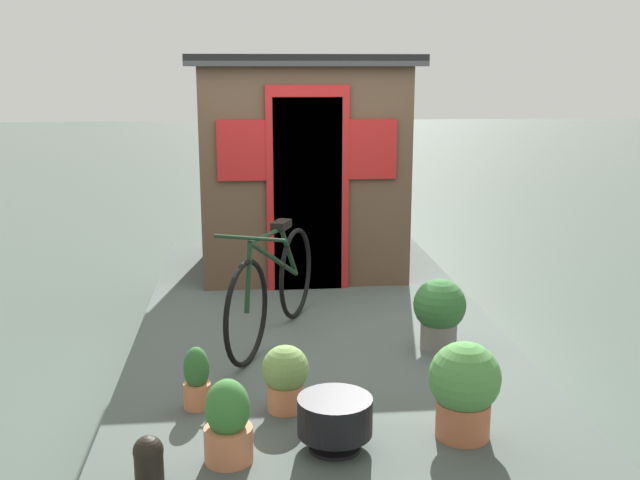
# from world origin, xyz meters

# --- Properties ---
(ground_plane) EXTENTS (60.00, 60.00, 0.00)m
(ground_plane) POSITION_xyz_m (0.00, 0.00, 0.00)
(ground_plane) COLOR #47564C
(houseboat_deck) EXTENTS (5.68, 2.75, 0.50)m
(houseboat_deck) POSITION_xyz_m (0.00, 0.00, 0.25)
(houseboat_deck) COLOR #424C47
(houseboat_deck) RESTS_ON ground_plane
(houseboat_cabin) EXTENTS (1.86, 2.06, 2.05)m
(houseboat_cabin) POSITION_xyz_m (1.73, 0.00, 1.54)
(houseboat_cabin) COLOR #4C3828
(houseboat_cabin) RESTS_ON houseboat_deck
(bicycle) EXTENTS (1.63, 0.75, 0.86)m
(bicycle) POSITION_xyz_m (-0.35, 0.36, 0.90)
(bicycle) COLOR black
(bicycle) RESTS_ON houseboat_deck
(potted_plant_basil) EXTENTS (0.27, 0.27, 0.39)m
(potted_plant_basil) POSITION_xyz_m (-1.55, 0.33, 0.71)
(potted_plant_basil) COLOR #C6754C
(potted_plant_basil) RESTS_ON houseboat_deck
(potted_plant_fern) EXTENTS (0.37, 0.37, 0.51)m
(potted_plant_fern) POSITION_xyz_m (-0.66, -0.80, 0.78)
(potted_plant_fern) COLOR slate
(potted_plant_fern) RESTS_ON houseboat_deck
(potted_plant_mint) EXTENTS (0.39, 0.39, 0.53)m
(potted_plant_mint) POSITION_xyz_m (-1.96, -0.60, 0.79)
(potted_plant_mint) COLOR #B2603D
(potted_plant_mint) RESTS_ON houseboat_deck
(potted_plant_sage) EXTENTS (0.25, 0.25, 0.44)m
(potted_plant_sage) POSITION_xyz_m (-2.10, 0.65, 0.70)
(potted_plant_sage) COLOR #C6754C
(potted_plant_sage) RESTS_ON houseboat_deck
(potted_plant_succulent) EXTENTS (0.16, 0.16, 0.37)m
(potted_plant_succulent) POSITION_xyz_m (-1.46, 0.85, 0.67)
(potted_plant_succulent) COLOR #C6754C
(potted_plant_succulent) RESTS_ON houseboat_deck
(charcoal_grill) EXTENTS (0.39, 0.39, 0.29)m
(charcoal_grill) POSITION_xyz_m (-2.03, 0.10, 0.68)
(charcoal_grill) COLOR black
(charcoal_grill) RESTS_ON houseboat_deck
(mooring_bollard) EXTENTS (0.15, 0.15, 0.26)m
(mooring_bollard) POSITION_xyz_m (-2.30, 1.02, 0.63)
(mooring_bollard) COLOR black
(mooring_bollard) RESTS_ON houseboat_deck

